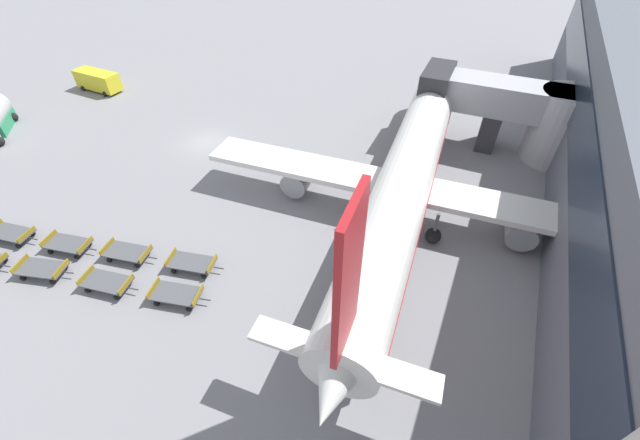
# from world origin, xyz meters

# --- Properties ---
(ground_plane) EXTENTS (500.00, 500.00, 0.00)m
(ground_plane) POSITION_xyz_m (0.00, 0.00, 0.00)
(ground_plane) COLOR gray
(jet_bridge) EXTENTS (14.90, 5.37, 6.54)m
(jet_bridge) POSITION_xyz_m (26.56, 10.81, 3.84)
(jet_bridge) COLOR #B2B5BA
(jet_bridge) RESTS_ON ground_plane
(airplane) EXTENTS (30.81, 37.63, 12.71)m
(airplane) POSITION_xyz_m (19.91, -1.68, 3.31)
(airplane) COLOR white
(airplane) RESTS_ON ground_plane
(service_van) EXTENTS (5.58, 2.56, 2.23)m
(service_van) POSITION_xyz_m (-18.78, 4.45, 1.21)
(service_van) COLOR yellow
(service_van) RESTS_ON ground_plane
(baggage_dolly_row_near_col_b) EXTENTS (3.78, 2.29, 0.92)m
(baggage_dolly_row_near_col_b) POSITION_xyz_m (0.58, -17.93, 0.48)
(baggage_dolly_row_near_col_b) COLOR #515459
(baggage_dolly_row_near_col_b) RESTS_ON ground_plane
(baggage_dolly_row_near_col_c) EXTENTS (3.79, 2.03, 0.92)m
(baggage_dolly_row_near_col_c) POSITION_xyz_m (5.27, -16.98, 0.48)
(baggage_dolly_row_near_col_c) COLOR #515459
(baggage_dolly_row_near_col_c) RESTS_ON ground_plane
(baggage_dolly_row_near_col_d) EXTENTS (3.79, 2.18, 0.92)m
(baggage_dolly_row_near_col_d) POSITION_xyz_m (9.83, -15.87, 0.48)
(baggage_dolly_row_near_col_d) COLOR #515459
(baggage_dolly_row_near_col_d) RESTS_ON ground_plane
(baggage_dolly_row_mid_a_col_a) EXTENTS (3.79, 1.99, 0.92)m
(baggage_dolly_row_mid_a_col_a) POSITION_xyz_m (-4.38, -16.59, 0.48)
(baggage_dolly_row_mid_a_col_a) COLOR #515459
(baggage_dolly_row_mid_a_col_a) RESTS_ON ground_plane
(baggage_dolly_row_mid_a_col_b) EXTENTS (3.79, 2.09, 0.92)m
(baggage_dolly_row_mid_a_col_b) POSITION_xyz_m (0.20, -15.64, 0.48)
(baggage_dolly_row_mid_a_col_b) COLOR #515459
(baggage_dolly_row_mid_a_col_b) RESTS_ON ground_plane
(baggage_dolly_row_mid_a_col_c) EXTENTS (3.79, 2.08, 0.92)m
(baggage_dolly_row_mid_a_col_c) POSITION_xyz_m (4.50, -14.51, 0.48)
(baggage_dolly_row_mid_a_col_c) COLOR #515459
(baggage_dolly_row_mid_a_col_c) RESTS_ON ground_plane
(baggage_dolly_row_mid_a_col_d) EXTENTS (3.79, 2.15, 0.92)m
(baggage_dolly_row_mid_a_col_d) POSITION_xyz_m (9.07, -13.43, 0.48)
(baggage_dolly_row_mid_a_col_d) COLOR #515459
(baggage_dolly_row_mid_a_col_d) RESTS_ON ground_plane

